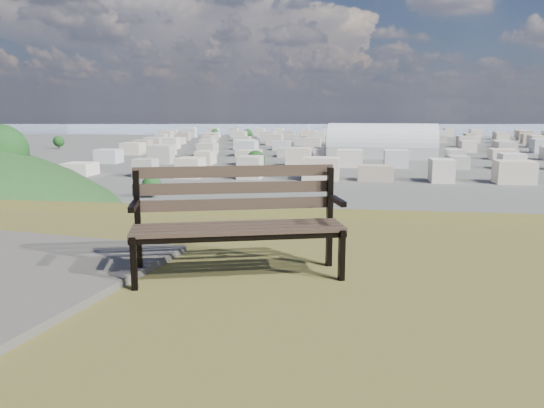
# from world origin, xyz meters

# --- Properties ---
(park_bench) EXTENTS (1.90, 1.07, 0.95)m
(park_bench) POSITION_xyz_m (-1.32, 1.42, 25.53)
(park_bench) COLOR #3A2D21
(park_bench) RESTS_ON hilltop_mesa
(grass_tufts) EXTENTS (12.49, 7.38, 0.28)m
(grass_tufts) POSITION_xyz_m (0.09, -0.64, 25.12)
(grass_tufts) COLOR brown
(grass_tufts) RESTS_ON hilltop_mesa
(arena) EXTENTS (60.39, 27.62, 25.06)m
(arena) POSITION_xyz_m (17.12, 300.24, 5.91)
(arena) COLOR #B4B4AF
(arena) RESTS_ON ground
(city_blocks) EXTENTS (395.00, 361.00, 7.00)m
(city_blocks) POSITION_xyz_m (0.00, 394.44, 3.50)
(city_blocks) COLOR silver
(city_blocks) RESTS_ON ground
(city_trees) EXTENTS (406.52, 387.20, 9.98)m
(city_trees) POSITION_xyz_m (-26.39, 319.00, 4.83)
(city_trees) COLOR #2D2216
(city_trees) RESTS_ON ground
(bay_water) EXTENTS (2400.00, 700.00, 0.12)m
(bay_water) POSITION_xyz_m (0.00, 900.00, 0.00)
(bay_water) COLOR #93A5BB
(bay_water) RESTS_ON ground
(far_hills) EXTENTS (2050.00, 340.00, 60.00)m
(far_hills) POSITION_xyz_m (-60.92, 1402.93, 25.47)
(far_hills) COLOR #98A4BD
(far_hills) RESTS_ON ground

